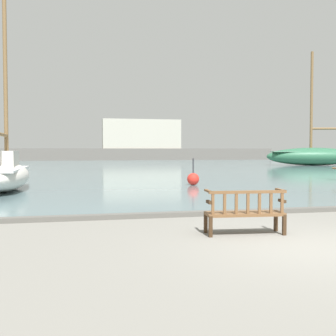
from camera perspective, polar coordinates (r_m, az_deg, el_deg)
The scene contains 8 objects.
ground_plane at distance 8.06m, azimuth 18.72°, elevation -10.08°, with size 160.00×160.00×0.00m, color gray.
harbor_water at distance 50.90m, azimuth -8.10°, elevation 0.51°, with size 100.00×80.00×0.08m, color slate.
quay_edge_kerb at distance 11.45m, azimuth 8.56°, elevation -5.97°, with size 40.00×0.30×0.12m, color #5B5954.
park_bench at distance 8.80m, azimuth 10.39°, elevation -5.82°, with size 1.64×0.67×0.92m.
sailboat_outer_port at distance 18.38m, azimuth -21.07°, elevation -0.69°, with size 1.72×5.74×7.97m.
sailboat_mid_port at distance 48.23m, azimuth 19.06°, elevation 1.62°, with size 10.39×5.65×12.22m.
channel_buoy at distance 19.87m, azimuth 3.43°, elevation -1.48°, with size 0.57×0.57×1.27m.
far_breakwater at distance 69.20m, azimuth -7.58°, elevation 2.67°, with size 59.59×2.40×6.80m.
Camera 1 is at (-4.13, -6.70, 1.73)m, focal length 45.00 mm.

